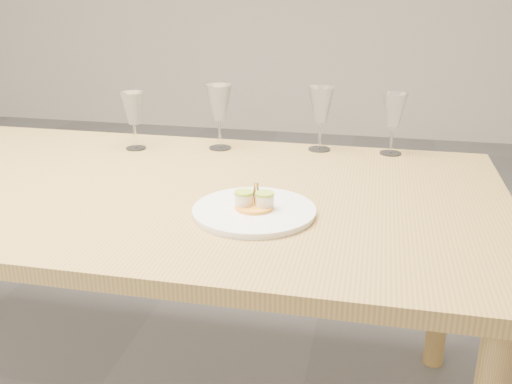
% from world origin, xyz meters
% --- Properties ---
extents(dining_table, '(2.40, 1.00, 0.75)m').
position_xyz_m(dining_table, '(0.00, 0.00, 0.68)').
color(dining_table, tan).
rests_on(dining_table, ground).
extents(dinner_plate, '(0.30, 0.30, 0.08)m').
position_xyz_m(dinner_plate, '(0.57, -0.15, 0.76)').
color(dinner_plate, white).
rests_on(dinner_plate, dining_table).
extents(wine_glass_1, '(0.08, 0.08, 0.19)m').
position_xyz_m(wine_glass_1, '(0.06, 0.32, 0.88)').
color(wine_glass_1, white).
rests_on(wine_glass_1, dining_table).
extents(wine_glass_2, '(0.09, 0.09, 0.21)m').
position_xyz_m(wine_glass_2, '(0.34, 0.38, 0.90)').
color(wine_glass_2, white).
rests_on(wine_glass_2, dining_table).
extents(wine_glass_3, '(0.08, 0.08, 0.21)m').
position_xyz_m(wine_glass_3, '(0.66, 0.44, 0.90)').
color(wine_glass_3, white).
rests_on(wine_glass_3, dining_table).
extents(wine_glass_4, '(0.08, 0.08, 0.20)m').
position_xyz_m(wine_glass_4, '(0.89, 0.44, 0.89)').
color(wine_glass_4, white).
rests_on(wine_glass_4, dining_table).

